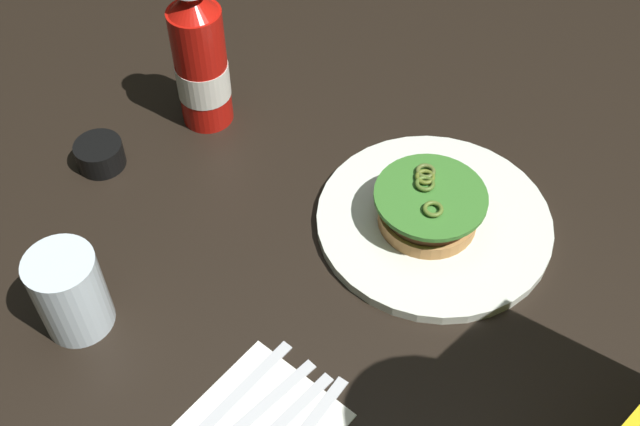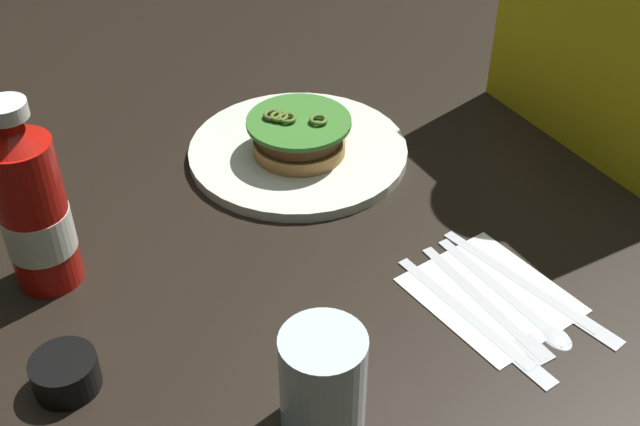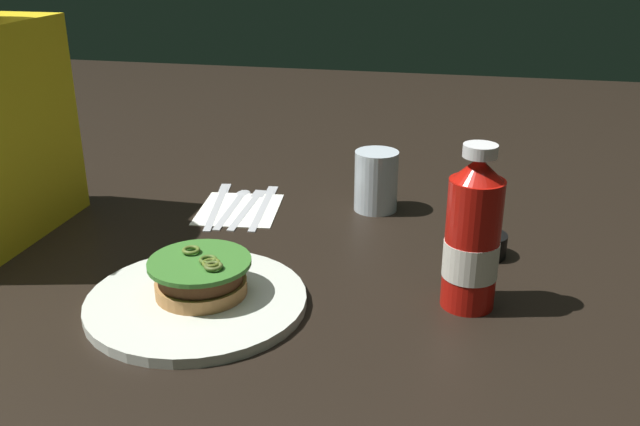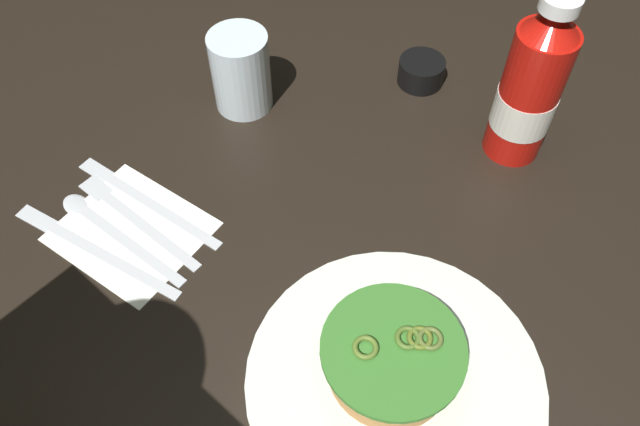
{
  "view_description": "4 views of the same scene",
  "coord_description": "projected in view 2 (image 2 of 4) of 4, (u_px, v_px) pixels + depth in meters",
  "views": [
    {
      "loc": [
        0.38,
        0.43,
        0.71
      ],
      "look_at": [
        -0.0,
        0.03,
        0.06
      ],
      "focal_mm": 43.81,
      "sensor_mm": 36.0,
      "label": 1
    },
    {
      "loc": [
        0.62,
        -0.28,
        0.57
      ],
      "look_at": [
        0.05,
        0.04,
        0.05
      ],
      "focal_mm": 44.64,
      "sensor_mm": 36.0,
      "label": 2
    },
    {
      "loc": [
        -0.83,
        -0.21,
        0.43
      ],
      "look_at": [
        0.05,
        -0.02,
        0.07
      ],
      "focal_mm": 38.62,
      "sensor_mm": 36.0,
      "label": 3
    },
    {
      "loc": [
        -0.22,
        0.31,
        0.56
      ],
      "look_at": [
        0.02,
        0.05,
        0.09
      ],
      "focal_mm": 35.36,
      "sensor_mm": 36.0,
      "label": 4
    }
  ],
  "objects": [
    {
      "name": "dinner_plate",
      "position": [
        298.0,
        151.0,
        1.0
      ],
      "size": [
        0.28,
        0.28,
        0.01
      ],
      "primitive_type": "cylinder",
      "color": "silver",
      "rests_on": "ground_plane"
    },
    {
      "name": "ketchup_bottle",
      "position": [
        33.0,
        208.0,
        0.77
      ],
      "size": [
        0.07,
        0.07,
        0.21
      ],
      "color": "red",
      "rests_on": "ground_plane"
    },
    {
      "name": "napkin",
      "position": [
        491.0,
        294.0,
        0.81
      ],
      "size": [
        0.17,
        0.15,
        0.0
      ],
      "primitive_type": "cube",
      "rotation": [
        0.0,
        0.0,
        0.12
      ],
      "color": "white",
      "rests_on": "ground_plane"
    },
    {
      "name": "spoon_utensil",
      "position": [
        520.0,
        304.0,
        0.79
      ],
      "size": [
        0.19,
        0.03,
        0.0
      ],
      "color": "silver",
      "rests_on": "napkin"
    },
    {
      "name": "steak_knife",
      "position": [
        540.0,
        291.0,
        0.81
      ],
      "size": [
        0.22,
        0.06,
        0.0
      ],
      "color": "silver",
      "rests_on": "napkin"
    },
    {
      "name": "condiment_cup",
      "position": [
        66.0,
        373.0,
        0.71
      ],
      "size": [
        0.06,
        0.06,
        0.03
      ],
      "primitive_type": "cylinder",
      "color": "black",
      "rests_on": "ground_plane"
    },
    {
      "name": "butter_knife",
      "position": [
        482.0,
        324.0,
        0.77
      ],
      "size": [
        0.21,
        0.04,
        0.0
      ],
      "color": "silver",
      "rests_on": "napkin"
    },
    {
      "name": "fork_utensil",
      "position": [
        494.0,
        309.0,
        0.79
      ],
      "size": [
        0.19,
        0.02,
        0.0
      ],
      "color": "silver",
      "rests_on": "napkin"
    },
    {
      "name": "burger_sandwich",
      "position": [
        299.0,
        135.0,
        0.98
      ],
      "size": [
        0.13,
        0.13,
        0.05
      ],
      "color": "#BB8148",
      "rests_on": "dinner_plate"
    },
    {
      "name": "water_glass",
      "position": [
        323.0,
        383.0,
        0.65
      ],
      "size": [
        0.07,
        0.07,
        0.1
      ],
      "primitive_type": "cylinder",
      "color": "silver",
      "rests_on": "ground_plane"
    },
    {
      "name": "ground_plane",
      "position": [
        269.0,
        234.0,
        0.89
      ],
      "size": [
        3.0,
        3.0,
        0.0
      ],
      "primitive_type": "plane",
      "color": "black"
    }
  ]
}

